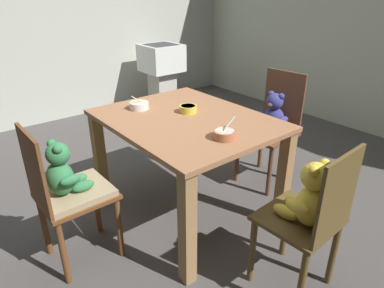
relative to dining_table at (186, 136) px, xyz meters
name	(u,v)px	position (x,y,z in m)	size (l,w,h in m)	color
ground_plane	(187,212)	(0.00, 0.00, -0.63)	(5.20, 5.20, 0.04)	#4D4947
wall_rear	(384,5)	(0.00, 2.56, 0.75)	(5.20, 0.08, 2.71)	#B6BEA6
wall_left	(45,3)	(-2.56, 0.00, 0.75)	(0.08, 5.20, 2.71)	#B6BAAC
dining_table	(186,136)	(0.00, 0.00, 0.00)	(1.17, 0.93, 0.74)	#9E6945
teddy_chair_near_front	(66,185)	(-0.03, -0.83, -0.09)	(0.37, 0.41, 0.89)	brown
teddy_chair_far_center	(273,121)	(0.07, 0.84, -0.08)	(0.42, 0.43, 0.92)	brown
teddy_chair_near_right	(310,207)	(0.95, 0.03, -0.07)	(0.39, 0.39, 0.88)	brown
porridge_bowl_white_near_left	(139,105)	(-0.35, -0.15, 0.16)	(0.14, 0.14, 0.12)	silver
porridge_bowl_yellow_center	(188,109)	(-0.08, 0.08, 0.16)	(0.12, 0.12, 0.05)	yellow
porridge_bowl_terracotta_near_right	(225,134)	(0.40, -0.04, 0.16)	(0.14, 0.15, 0.12)	#BD6E4D
sink_basin	(162,68)	(-2.05, 1.19, -0.05)	(0.46, 0.47, 0.85)	#B7B2A8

